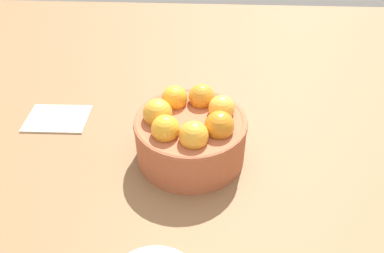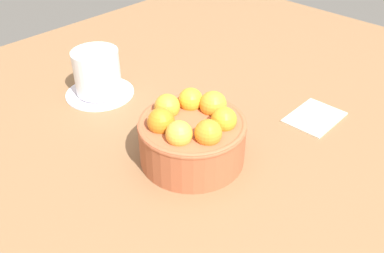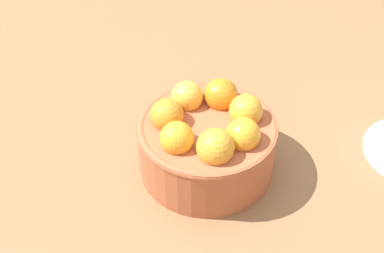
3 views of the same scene
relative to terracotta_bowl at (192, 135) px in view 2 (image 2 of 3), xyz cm
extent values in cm
cube|color=brown|center=(0.01, 0.01, -6.67)|extent=(139.84, 117.31, 4.62)
cylinder|color=#AD5938|center=(0.01, 0.01, -1.04)|extent=(15.40, 15.40, 6.62)
torus|color=#AD5938|center=(0.01, 0.01, 1.87)|extent=(15.60, 15.60, 1.00)
sphere|color=gold|center=(-4.42, 0.38, 3.13)|extent=(4.01, 4.01, 4.01)
sphere|color=gold|center=(-3.04, -3.22, 3.13)|extent=(3.70, 3.70, 3.70)
sphere|color=gold|center=(0.64, -4.38, 3.13)|extent=(3.78, 3.78, 3.78)
sphere|color=orange|center=(3.84, -2.24, 3.13)|extent=(3.91, 3.91, 3.91)
sphere|color=#F2AD3D|center=(4.16, 1.61, 3.13)|extent=(3.64, 3.64, 3.64)
sphere|color=orange|center=(1.36, 4.25, 3.13)|extent=(3.75, 3.75, 3.75)
sphere|color=orange|center=(-2.46, 3.71, 3.13)|extent=(3.65, 3.65, 3.65)
cylinder|color=white|center=(-1.74, -25.32, -4.06)|extent=(12.49, 12.49, 0.60)
cylinder|color=white|center=(-1.74, -25.32, 0.23)|extent=(8.30, 8.30, 7.98)
cube|color=beige|center=(-22.15, 7.60, -4.06)|extent=(9.96, 7.38, 0.60)
camera|label=1|loc=(2.28, -41.63, 34.41)|focal=36.44mm
camera|label=2|loc=(35.64, 34.17, 36.17)|focal=39.90mm
camera|label=3|loc=(-43.59, 8.85, 42.23)|focal=51.31mm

